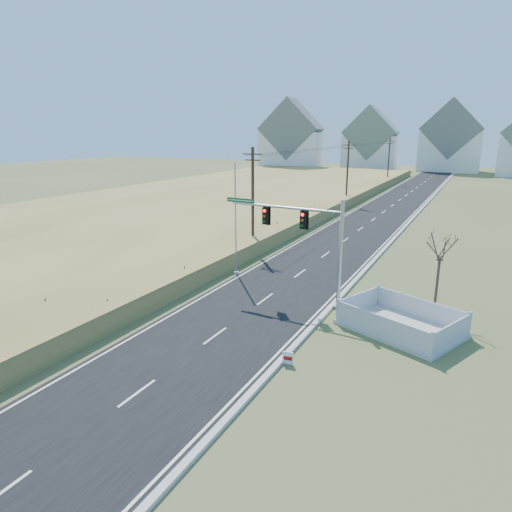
{
  "coord_description": "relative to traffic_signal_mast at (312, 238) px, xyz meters",
  "views": [
    {
      "loc": [
        11.63,
        -20.4,
        10.29
      ],
      "look_at": [
        0.34,
        2.04,
        3.4
      ],
      "focal_mm": 32.0,
      "sensor_mm": 36.0,
      "label": 1
    }
  ],
  "objects": [
    {
      "name": "condo_nw",
      "position": [
        -40.67,
        95.14,
        3.62
      ],
      "size": [
        17.69,
        13.38,
        19.05
      ],
      "rotation": [
        0.0,
        0.0,
        0.14
      ],
      "color": "white",
      "rests_on": "ground"
    },
    {
      "name": "road",
      "position": [
        -2.67,
        45.14,
        -4.05
      ],
      "size": [
        8.0,
        180.0,
        0.06
      ],
      "primitive_type": "cube",
      "color": "black",
      "rests_on": "ground"
    },
    {
      "name": "bare_tree",
      "position": [
        7.11,
        1.49,
        0.02
      ],
      "size": [
        1.92,
        1.92,
        5.09
      ],
      "color": "#4C3F33",
      "rests_on": "ground"
    },
    {
      "name": "condo_n",
      "position": [
        -0.67,
        107.14,
        3.53
      ],
      "size": [
        15.27,
        10.2,
        18.54
      ],
      "color": "white",
      "rests_on": "ground"
    },
    {
      "name": "flagpole",
      "position": [
        -6.97,
        3.11,
        -0.81
      ],
      "size": [
        0.37,
        0.37,
        8.2
      ],
      "color": "#B7B5AD",
      "rests_on": "ground"
    },
    {
      "name": "open_sign",
      "position": [
        1.83,
        -7.86,
        -3.75
      ],
      "size": [
        0.5,
        0.13,
        0.62
      ],
      "rotation": [
        0.0,
        0.0,
        0.15
      ],
      "color": "white",
      "rests_on": "ground"
    },
    {
      "name": "ground",
      "position": [
        -2.67,
        -4.86,
        -4.08
      ],
      "size": [
        260.0,
        260.0,
        0.0
      ],
      "primitive_type": "plane",
      "color": "#4A5B2C",
      "rests_on": "ground"
    },
    {
      "name": "utility_pole_near",
      "position": [
        -9.17,
        10.14,
        0.6
      ],
      "size": [
        1.8,
        0.26,
        9.0
      ],
      "color": "#422D1E",
      "rests_on": "ground"
    },
    {
      "name": "utility_pole_mid",
      "position": [
        -9.17,
        40.14,
        0.6
      ],
      "size": [
        1.8,
        0.26,
        9.0
      ],
      "color": "#422D1E",
      "rests_on": "ground"
    },
    {
      "name": "utility_pole_far",
      "position": [
        -9.17,
        70.14,
        0.6
      ],
      "size": [
        1.8,
        0.26,
        9.0
      ],
      "color": "#422D1E",
      "rests_on": "ground"
    },
    {
      "name": "fence_enclosure",
      "position": [
        5.75,
        -1.72,
        -3.81
      ],
      "size": [
        6.95,
        5.96,
        1.33
      ],
      "rotation": [
        0.0,
        0.0,
        -0.4
      ],
      "color": "#B7B5AD",
      "rests_on": "ground"
    },
    {
      "name": "reed_marsh",
      "position": [
        -26.67,
        35.14,
        -3.43
      ],
      "size": [
        38.0,
        110.0,
        1.3
      ],
      "primitive_type": "cube",
      "color": "tan",
      "rests_on": "ground"
    },
    {
      "name": "traffic_signal_mast",
      "position": [
        0.0,
        0.0,
        0.0
      ],
      "size": [
        8.21,
        0.95,
        6.55
      ],
      "rotation": [
        0.0,
        0.0,
        -0.08
      ],
      "color": "#9EA0A5",
      "rests_on": "ground"
    },
    {
      "name": "curb",
      "position": [
        1.48,
        45.14,
        -3.99
      ],
      "size": [
        0.3,
        180.0,
        0.18
      ],
      "primitive_type": "cube",
      "color": "#B2AFA8",
      "rests_on": "ground"
    },
    {
      "name": "condo_nnw",
      "position": [
        -20.67,
        103.14,
        2.85
      ],
      "size": [
        14.93,
        11.17,
        17.03
      ],
      "rotation": [
        0.0,
        0.0,
        0.07
      ],
      "color": "white",
      "rests_on": "ground"
    }
  ]
}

